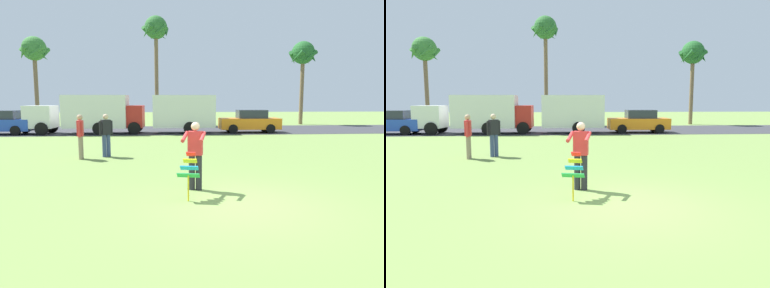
{
  "view_description": "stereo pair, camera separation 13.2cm",
  "coord_description": "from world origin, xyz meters",
  "views": [
    {
      "loc": [
        -1.69,
        -7.09,
        2.27
      ],
      "look_at": [
        -0.89,
        2.44,
        1.05
      ],
      "focal_mm": 32.16,
      "sensor_mm": 36.0,
      "label": 1
    },
    {
      "loc": [
        -1.56,
        -7.1,
        2.27
      ],
      "look_at": [
        -0.89,
        2.44,
        1.05
      ],
      "focal_mm": 32.16,
      "sensor_mm": 36.0,
      "label": 2
    }
  ],
  "objects": [
    {
      "name": "ground_plane",
      "position": [
        0.0,
        0.0,
        0.0
      ],
      "size": [
        120.0,
        120.0,
        0.0
      ],
      "primitive_type": "plane",
      "color": "olive"
    },
    {
      "name": "road_strip",
      "position": [
        0.0,
        19.19,
        0.01
      ],
      "size": [
        120.0,
        8.0,
        0.01
      ],
      "primitive_type": "cube",
      "color": "#38383D",
      "rests_on": "ground"
    },
    {
      "name": "person_kite_flyer",
      "position": [
        -0.89,
        1.42,
        0.95
      ],
      "size": [
        0.66,
        0.74,
        1.73
      ],
      "color": "#26262B",
      "rests_on": "ground"
    },
    {
      "name": "kite_held",
      "position": [
        -1.11,
        0.61,
        0.7
      ],
      "size": [
        0.53,
        0.69,
        1.07
      ],
      "color": "red",
      "rests_on": "ground"
    },
    {
      "name": "parked_car_blue",
      "position": [
        -12.5,
        16.79,
        0.77
      ],
      "size": [
        4.21,
        1.85,
        1.6
      ],
      "color": "#2347B7",
      "rests_on": "ground"
    },
    {
      "name": "parked_truck_white_box",
      "position": [
        -7.03,
        16.79,
        1.41
      ],
      "size": [
        6.77,
        2.28,
        2.62
      ],
      "color": "silver",
      "rests_on": "ground"
    },
    {
      "name": "parked_truck_red_cab",
      "position": [
        -1.06,
        16.79,
        1.41
      ],
      "size": [
        6.77,
        2.29,
        2.62
      ],
      "color": "#B2231E",
      "rests_on": "ground"
    },
    {
      "name": "parked_car_orange",
      "position": [
        4.43,
        16.79,
        0.77
      ],
      "size": [
        4.23,
        1.89,
        1.6
      ],
      "color": "orange",
      "rests_on": "ground"
    },
    {
      "name": "palm_tree_left_near",
      "position": [
        -12.97,
        25.08,
        6.49
      ],
      "size": [
        2.58,
        2.71,
        7.86
      ],
      "color": "brown",
      "rests_on": "ground"
    },
    {
      "name": "palm_tree_right_near",
      "position": [
        -2.26,
        25.81,
        8.45
      ],
      "size": [
        2.58,
        2.71,
        9.99
      ],
      "color": "brown",
      "rests_on": "ground"
    },
    {
      "name": "palm_tree_centre_far",
      "position": [
        11.44,
        24.84,
        6.39
      ],
      "size": [
        2.58,
        2.71,
        7.74
      ],
      "color": "brown",
      "rests_on": "ground"
    },
    {
      "name": "person_walker_near",
      "position": [
        -3.98,
        6.87,
        0.93
      ],
      "size": [
        0.49,
        0.38,
        1.73
      ],
      "color": "#384772",
      "rests_on": "ground"
    },
    {
      "name": "person_walker_far",
      "position": [
        -4.88,
        6.41,
        0.93
      ],
      "size": [
        0.25,
        0.57,
        1.73
      ],
      "color": "gray",
      "rests_on": "ground"
    }
  ]
}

